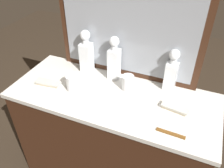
# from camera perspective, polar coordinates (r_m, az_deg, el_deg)

# --- Properties ---
(dresser) EXTENTS (1.28, 0.53, 0.81)m
(dresser) POSITION_cam_1_polar(r_m,az_deg,el_deg) (1.71, 0.00, -13.17)
(dresser) COLOR #381E11
(dresser) RESTS_ON ground_plane
(dresser_mirror) EXTENTS (0.94, 0.03, 0.73)m
(dresser_mirror) POSITION_cam_1_polar(r_m,az_deg,el_deg) (1.44, 3.92, 14.53)
(dresser_mirror) COLOR #381E11
(dresser_mirror) RESTS_ON dresser
(crystal_decanter_rear) EXTENTS (0.07, 0.07, 0.30)m
(crystal_decanter_rear) POSITION_cam_1_polar(r_m,az_deg,el_deg) (1.51, 0.53, 5.41)
(crystal_decanter_rear) COLOR white
(crystal_decanter_rear) RESTS_ON dresser
(crystal_decanter_far_right) EXTENTS (0.08, 0.08, 0.30)m
(crystal_decanter_far_right) POSITION_cam_1_polar(r_m,az_deg,el_deg) (1.60, -6.27, 7.07)
(crystal_decanter_far_right) COLOR white
(crystal_decanter_far_right) RESTS_ON dresser
(crystal_decanter_front) EXTENTS (0.07, 0.07, 0.27)m
(crystal_decanter_front) POSITION_cam_1_polar(r_m,az_deg,el_deg) (1.46, 14.28, 2.49)
(crystal_decanter_front) COLOR white
(crystal_decanter_front) RESTS_ON dresser
(crystal_tumbler_center) EXTENTS (0.08, 0.08, 0.10)m
(crystal_tumbler_center) POSITION_cam_1_polar(r_m,az_deg,el_deg) (1.45, 3.88, 0.20)
(crystal_tumbler_center) COLOR white
(crystal_tumbler_center) RESTS_ON dresser
(crystal_tumbler_rear) EXTENTS (0.09, 0.09, 0.10)m
(crystal_tumbler_rear) POSITION_cam_1_polar(r_m,az_deg,el_deg) (1.47, -9.48, 0.26)
(crystal_tumbler_rear) COLOR white
(crystal_tumbler_rear) RESTS_ON dresser
(silver_brush_rear) EXTENTS (0.17, 0.07, 0.02)m
(silver_brush_rear) POSITION_cam_1_polar(r_m,az_deg,el_deg) (1.56, -15.37, 0.26)
(silver_brush_rear) COLOR #B7A88C
(silver_brush_rear) RESTS_ON dresser
(silver_brush_center) EXTENTS (0.16, 0.07, 0.02)m
(silver_brush_center) POSITION_cam_1_polar(r_m,az_deg,el_deg) (1.36, 15.06, -5.75)
(silver_brush_center) COLOR #B7A88C
(silver_brush_center) RESTS_ON dresser
(tortoiseshell_comb) EXTENTS (0.15, 0.03, 0.01)m
(tortoiseshell_comb) POSITION_cam_1_polar(r_m,az_deg,el_deg) (1.23, 14.17, -11.64)
(tortoiseshell_comb) COLOR brown
(tortoiseshell_comb) RESTS_ON dresser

